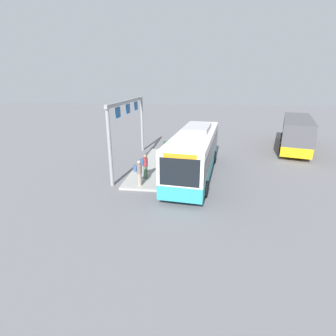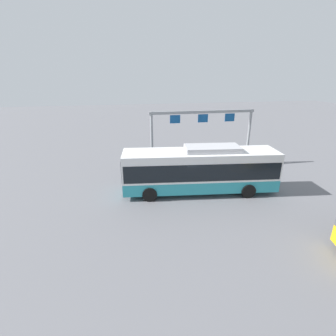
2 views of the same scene
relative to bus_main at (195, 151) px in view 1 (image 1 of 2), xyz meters
The scene contains 8 objects.
ground_plane 1.81m from the bus_main, ahead, with size 120.00×120.00×0.00m, color slate.
platform_curb 3.96m from the bus_main, 115.87° to the right, with size 10.00×2.80×0.16m, color #9E9E99.
bus_main is the anchor object (origin of this frame).
bus_background_left 13.31m from the bus_main, 132.32° to the left, with size 10.24×5.23×3.10m.
person_boarding 4.55m from the bus_main, 49.33° to the right, with size 0.40×0.57×1.67m.
person_waiting_near 3.73m from the bus_main, 65.03° to the right, with size 0.50×0.60×1.67m.
platform_sign_gantry 5.91m from the bus_main, 109.34° to the right, with size 9.58×0.24×5.20m.
trash_bin 6.70m from the bus_main, 154.21° to the right, with size 0.52×0.52×0.90m, color #2D5133.
Camera 1 is at (17.89, 0.35, 6.51)m, focal length 27.57 mm.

